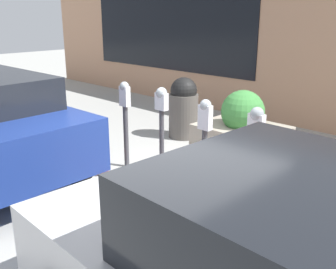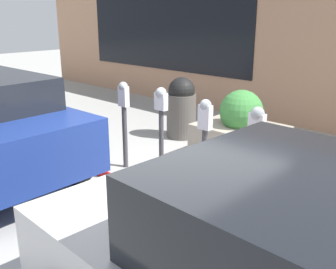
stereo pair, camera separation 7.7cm
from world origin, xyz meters
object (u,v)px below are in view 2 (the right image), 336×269
parking_meter_nearest (256,137)px  parking_meter_fourth (124,112)px  parking_meter_middle (161,118)px  parking_meter_second (205,132)px  planter_box (240,135)px  trash_bin (181,108)px

parking_meter_nearest → parking_meter_fourth: parking_meter_nearest is taller
parking_meter_middle → parking_meter_nearest: bearing=-179.0°
parking_meter_nearest → parking_meter_second: size_ratio=1.03×
planter_box → trash_bin: 1.63m
parking_meter_middle → trash_bin: 2.31m
parking_meter_second → parking_meter_middle: size_ratio=0.95×
trash_bin → planter_box: bearing=167.9°
parking_meter_fourth → trash_bin: bearing=-77.0°
parking_meter_nearest → parking_meter_middle: 1.47m
planter_box → parking_meter_nearest: bearing=128.0°
parking_meter_nearest → parking_meter_middle: bearing=1.0°
parking_meter_second → planter_box: 1.58m
parking_meter_nearest → planter_box: bearing=-52.0°
parking_meter_second → planter_box: parking_meter_second is taller
parking_meter_second → planter_box: (0.41, -1.46, -0.45)m
parking_meter_middle → trash_bin: bearing=-55.4°
parking_meter_second → trash_bin: (1.99, -1.79, -0.32)m
parking_meter_fourth → planter_box: parking_meter_fourth is taller
parking_meter_second → planter_box: size_ratio=1.01×
parking_meter_nearest → parking_meter_second: 0.78m
parking_meter_fourth → planter_box: size_ratio=1.04×
parking_meter_fourth → trash_bin: parking_meter_fourth is taller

